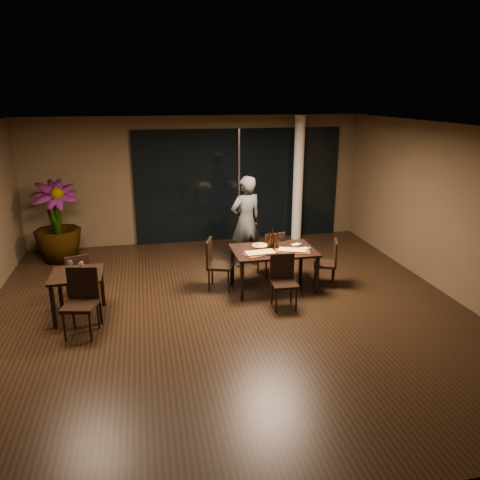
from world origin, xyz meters
name	(u,v)px	position (x,y,z in m)	size (l,w,h in m)	color
ground	(228,311)	(0.00, 0.00, 0.00)	(8.00, 8.00, 0.00)	black
wall_back	(197,180)	(0.00, 4.05, 1.50)	(8.00, 0.10, 3.00)	#443724
wall_front	(322,363)	(0.00, -4.05, 1.50)	(8.00, 0.10, 3.00)	#443724
wall_right	(455,212)	(4.05, 0.00, 1.50)	(0.10, 8.00, 3.00)	#443724
ceiling	(227,126)	(0.00, 0.00, 3.02)	(8.00, 8.00, 0.04)	silver
window_panel	(239,185)	(1.00, 3.96, 1.35)	(5.00, 0.06, 2.70)	black
column	(298,179)	(2.40, 3.65, 1.50)	(0.24, 0.24, 3.00)	silver
main_table	(274,253)	(1.00, 0.80, 0.68)	(1.50, 1.00, 0.75)	black
side_table	(77,281)	(-2.40, 0.30, 0.62)	(0.80, 0.80, 0.75)	black
chair_main_far	(272,252)	(1.12, 1.33, 0.52)	(0.51, 0.51, 0.92)	black
chair_main_near	(283,278)	(0.95, 0.02, 0.50)	(0.44, 0.44, 0.90)	black
chair_main_left	(215,262)	(-0.06, 0.98, 0.53)	(0.56, 0.56, 0.95)	black
chair_main_right	(329,260)	(2.06, 0.70, 0.49)	(0.52, 0.52, 0.88)	black
chair_side_far	(77,275)	(-2.49, 0.96, 0.48)	(0.50, 0.50, 0.86)	black
chair_side_near	(81,298)	(-2.28, -0.26, 0.57)	(0.56, 0.56, 1.01)	black
diner	(246,222)	(0.76, 2.06, 0.95)	(0.65, 0.43, 1.91)	#2F3234
potted_plant	(56,222)	(-3.13, 3.19, 0.87)	(0.95, 0.95, 1.73)	#224C19
pizza_board_left	(260,254)	(0.69, 0.61, 0.76)	(0.57, 0.29, 0.01)	#442415
pizza_board_right	(292,251)	(1.30, 0.63, 0.76)	(0.62, 0.31, 0.01)	#452616
oblong_pizza_left	(260,253)	(0.69, 0.61, 0.77)	(0.50, 0.23, 0.02)	maroon
oblong_pizza_right	(292,250)	(1.30, 0.63, 0.77)	(0.47, 0.22, 0.02)	maroon
round_pizza	(260,246)	(0.81, 1.05, 0.76)	(0.29, 0.29, 0.01)	#B73314
bottle_a	(269,241)	(0.92, 0.86, 0.91)	(0.07, 0.07, 0.31)	black
bottle_b	(277,241)	(1.08, 0.84, 0.90)	(0.07, 0.07, 0.30)	black
bottle_c	(273,239)	(1.01, 0.92, 0.92)	(0.08, 0.08, 0.34)	black
tumbler_left	(257,246)	(0.71, 0.92, 0.79)	(0.07, 0.07, 0.09)	white
tumbler_right	(282,244)	(1.21, 0.95, 0.79)	(0.07, 0.07, 0.08)	white
napkin_near	(305,248)	(1.58, 0.72, 0.76)	(0.18, 0.10, 0.01)	white
napkin_far	(297,244)	(1.50, 0.98, 0.76)	(0.18, 0.10, 0.01)	white
wine_glass_a	(71,266)	(-2.50, 0.43, 0.84)	(0.08, 0.08, 0.18)	white
wine_glass_b	(82,268)	(-2.31, 0.28, 0.85)	(0.09, 0.09, 0.19)	white
side_napkin	(79,278)	(-2.34, 0.06, 0.76)	(0.18, 0.11, 0.01)	white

